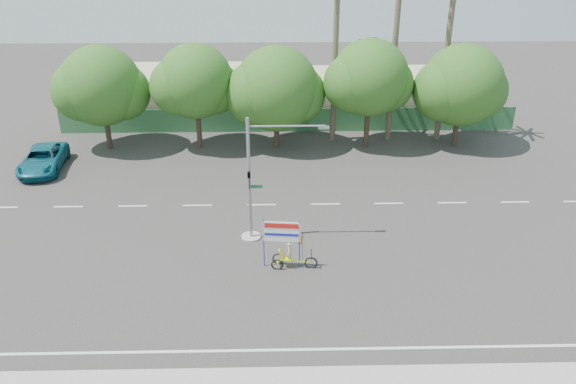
{
  "coord_description": "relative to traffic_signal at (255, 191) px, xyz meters",
  "views": [
    {
      "loc": [
        -1.05,
        -23.21,
        15.99
      ],
      "look_at": [
        -0.47,
        2.57,
        3.5
      ],
      "focal_mm": 35.0,
      "sensor_mm": 36.0,
      "label": 1
    }
  ],
  "objects": [
    {
      "name": "tree_far_left",
      "position": [
        -11.85,
        14.02,
        1.84
      ],
      "size": [
        7.14,
        6.0,
        7.96
      ],
      "color": "#473828",
      "rests_on": "ground"
    },
    {
      "name": "fence",
      "position": [
        2.2,
        17.52,
        -1.92
      ],
      "size": [
        38.0,
        0.08,
        2.0
      ],
      "primitive_type": "cube",
      "color": "#336B3D",
      "rests_on": "ground"
    },
    {
      "name": "building_right",
      "position": [
        10.2,
        22.02,
        -1.12
      ],
      "size": [
        14.0,
        8.0,
        3.6
      ],
      "primitive_type": "cube",
      "color": "beige",
      "rests_on": "ground"
    },
    {
      "name": "palm_mid",
      "position": [
        14.2,
        15.52,
        6.48
      ],
      "size": [
        3.73,
        3.79,
        15.45
      ],
      "color": "#70604C",
      "rests_on": "ground"
    },
    {
      "name": "trike_billboard",
      "position": [
        1.64,
        -2.99,
        -1.82
      ],
      "size": [
        2.78,
        0.76,
        2.74
      ],
      "rotation": [
        0.0,
        0.0,
        -0.11
      ],
      "color": "black",
      "rests_on": "ground"
    },
    {
      "name": "pickup_truck",
      "position": [
        -15.36,
        9.9,
        -2.13
      ],
      "size": [
        3.19,
        5.9,
        1.57
      ],
      "primitive_type": "imported",
      "rotation": [
        0.0,
        0.0,
        0.1
      ],
      "color": "#0F5D6D",
      "rests_on": "ground"
    },
    {
      "name": "tree_center",
      "position": [
        1.14,
        14.02,
        1.55
      ],
      "size": [
        7.62,
        6.4,
        7.85
      ],
      "color": "#473828",
      "rests_on": "ground"
    },
    {
      "name": "palm_tall",
      "position": [
        10.2,
        15.52,
        7.55
      ],
      "size": [
        3.73,
        3.79,
        17.45
      ],
      "color": "#70604C",
      "rests_on": "ground"
    },
    {
      "name": "palm_short",
      "position": [
        5.7,
        15.52,
        5.94
      ],
      "size": [
        3.73,
        3.79,
        14.45
      ],
      "color": "#70604C",
      "rests_on": "ground"
    },
    {
      "name": "tree_right",
      "position": [
        8.15,
        14.02,
        2.32
      ],
      "size": [
        6.9,
        5.8,
        8.36
      ],
      "color": "#473828",
      "rests_on": "ground"
    },
    {
      "name": "traffic_signal",
      "position": [
        0.0,
        0.0,
        0.0
      ],
      "size": [
        4.72,
        1.1,
        7.0
      ],
      "color": "gray",
      "rests_on": "ground"
    },
    {
      "name": "tree_left",
      "position": [
        -4.85,
        14.02,
        2.14
      ],
      "size": [
        6.66,
        5.6,
        8.07
      ],
      "color": "#473828",
      "rests_on": "ground"
    },
    {
      "name": "ground",
      "position": [
        2.2,
        -3.98,
        -2.92
      ],
      "size": [
        120.0,
        120.0,
        0.0
      ],
      "primitive_type": "plane",
      "color": "#33302D",
      "rests_on": "ground"
    },
    {
      "name": "building_left",
      "position": [
        -7.8,
        22.02,
        -0.92
      ],
      "size": [
        12.0,
        8.0,
        4.0
      ],
      "primitive_type": "cube",
      "color": "beige",
      "rests_on": "ground"
    },
    {
      "name": "tree_far_right",
      "position": [
        15.15,
        14.02,
        1.73
      ],
      "size": [
        7.38,
        6.2,
        7.94
      ],
      "color": "#473828",
      "rests_on": "ground"
    }
  ]
}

